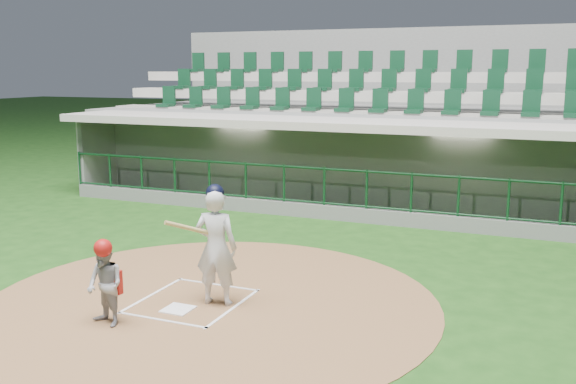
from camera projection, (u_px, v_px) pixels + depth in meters
name	position (u px, v px, depth m)	size (l,w,h in m)	color
ground	(201.00, 296.00, 10.44)	(120.00, 120.00, 0.00)	#184112
dirt_circle	(211.00, 302.00, 10.15)	(7.20, 7.20, 0.01)	brown
home_plate	(178.00, 309.00, 9.80)	(0.43, 0.43, 0.02)	white
batter_box_chalk	(192.00, 301.00, 10.17)	(1.55, 1.80, 0.01)	white
dugout_structure	(355.00, 170.00, 17.28)	(16.40, 3.70, 3.00)	gray
seating_deck	(378.00, 141.00, 20.05)	(17.00, 6.72, 5.15)	slate
batter	(216.00, 245.00, 9.90)	(0.91, 0.92, 1.91)	silver
catcher	(105.00, 283.00, 9.12)	(0.69, 0.61, 1.28)	#98979D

